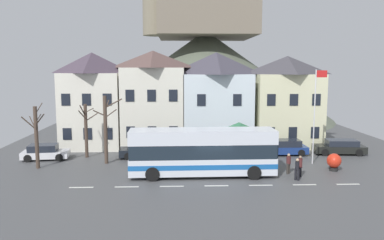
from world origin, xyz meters
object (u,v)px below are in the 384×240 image
at_px(townhouse_03, 286,101).
at_px(public_bench, 237,152).
at_px(townhouse_01, 153,99).
at_px(pedestrian_01, 297,169).
at_px(pedestrian_03, 300,165).
at_px(hilltop_castle, 205,71).
at_px(pedestrian_00, 289,163).
at_px(transit_bus, 202,153).
at_px(parked_car_01, 45,152).
at_px(pedestrian_02, 261,158).
at_px(parked_car_02, 146,150).
at_px(parked_car_00, 340,147).
at_px(parked_car_03, 284,147).
at_px(flagpole, 315,110).
at_px(bare_tree_01, 86,129).
at_px(townhouse_02, 216,99).
at_px(harbour_buoy, 334,161).
at_px(townhouse_00, 93,100).
at_px(bus_shelter, 239,129).
at_px(bare_tree_00, 106,128).
at_px(bare_tree_02, 36,136).

height_order(townhouse_03, public_bench, townhouse_03).
bearing_deg(townhouse_01, pedestrian_01, -49.63).
distance_m(pedestrian_01, pedestrian_03, 1.07).
xyz_separation_m(hilltop_castle, pedestrian_00, (3.85, -33.02, -6.62)).
distance_m(transit_bus, parked_car_01, 14.49).
bearing_deg(pedestrian_02, parked_car_01, 167.67).
bearing_deg(parked_car_02, parked_car_00, 178.75).
relative_size(hilltop_castle, parked_car_03, 9.34).
bearing_deg(parked_car_02, public_bench, 175.36).
relative_size(flagpole, bare_tree_01, 1.63).
relative_size(townhouse_02, harbour_buoy, 7.01).
bearing_deg(bare_tree_01, pedestrian_00, -20.41).
relative_size(townhouse_01, flagpole, 1.24).
bearing_deg(townhouse_00, harbour_buoy, -26.75).
height_order(parked_car_00, flagpole, flagpole).
bearing_deg(townhouse_02, townhouse_01, -177.47).
bearing_deg(parked_car_03, public_bench, 8.39).
height_order(hilltop_castle, parked_car_03, hilltop_castle).
relative_size(parked_car_02, parked_car_03, 1.10).
relative_size(pedestrian_02, bare_tree_01, 0.34).
height_order(parked_car_00, harbour_buoy, harbour_buoy).
bearing_deg(pedestrian_01, transit_bus, 167.98).
distance_m(townhouse_00, parked_car_03, 19.12).
height_order(parked_car_02, pedestrian_02, pedestrian_02).
height_order(townhouse_01, hilltop_castle, hilltop_castle).
distance_m(public_bench, flagpole, 7.65).
relative_size(bus_shelter, parked_car_00, 0.77).
distance_m(parked_car_00, flagpole, 6.35).
bearing_deg(bare_tree_00, parked_car_03, 9.58).
bearing_deg(townhouse_02, pedestrian_02, -75.29).
xyz_separation_m(townhouse_01, bare_tree_02, (-8.66, -8.56, -2.21)).
xyz_separation_m(transit_bus, pedestrian_02, (4.70, 1.78, -0.90)).
height_order(bus_shelter, pedestrian_03, bus_shelter).
bearing_deg(parked_car_01, bare_tree_00, -22.12).
height_order(pedestrian_02, harbour_buoy, pedestrian_02).
bearing_deg(hilltop_castle, bare_tree_02, -116.79).
height_order(townhouse_03, pedestrian_01, townhouse_03).
relative_size(parked_car_00, parked_car_03, 1.12).
xyz_separation_m(townhouse_01, parked_car_01, (-9.09, -5.56, -4.14)).
height_order(townhouse_03, bare_tree_02, townhouse_03).
bearing_deg(parked_car_02, transit_bus, 123.39).
xyz_separation_m(pedestrian_01, flagpole, (2.84, 4.69, 3.63)).
relative_size(parked_car_01, bare_tree_02, 0.78).
height_order(parked_car_00, parked_car_03, parked_car_03).
xyz_separation_m(townhouse_01, harbour_buoy, (14.40, -10.25, -4.03)).
relative_size(transit_bus, bare_tree_02, 2.07).
xyz_separation_m(bus_shelter, pedestrian_01, (3.37, -4.94, -2.09)).
bearing_deg(parked_car_01, pedestrian_03, -22.60).
height_order(parked_car_01, pedestrian_02, pedestrian_02).
bearing_deg(parked_car_01, bare_tree_02, -87.63).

